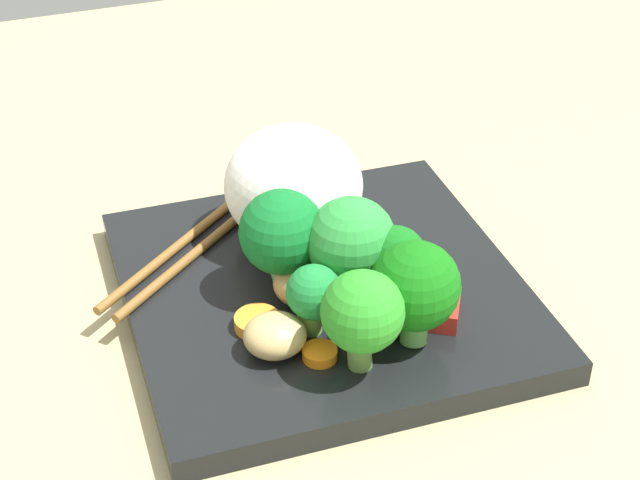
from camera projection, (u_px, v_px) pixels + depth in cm
name	position (u px, v px, depth cm)	size (l,w,h in cm)	color
ground_plane	(323.00, 315.00, 65.28)	(110.00, 110.00, 2.00)	tan
square_plate	(323.00, 292.00, 64.23)	(24.34, 24.34, 1.70)	black
rice_mound	(299.00, 185.00, 65.82)	(9.08, 8.83, 7.97)	white
broccoli_floret_0	(351.00, 242.00, 59.66)	(5.39, 5.39, 7.19)	#73BE52
broccoli_floret_1	(314.00, 295.00, 57.92)	(3.29, 3.29, 4.82)	#7FBE4C
broccoli_floret_2	(415.00, 287.00, 57.12)	(5.26, 5.26, 6.55)	#62AB4C
broccoli_floret_3	(362.00, 313.00, 54.66)	(4.65, 4.65, 6.57)	#64923F
broccoli_floret_4	(282.00, 233.00, 60.65)	(5.24, 5.24, 7.18)	#79B55A
broccoli_floret_5	(395.00, 259.00, 59.22)	(3.63, 3.63, 5.89)	#61973B
carrot_slice_0	(355.00, 331.00, 59.22)	(2.38, 2.38, 0.68)	orange
carrot_slice_1	(257.00, 322.00, 59.81)	(2.76, 2.76, 0.77)	orange
carrot_slice_2	(416.00, 289.00, 62.78)	(2.60, 2.60, 0.43)	orange
carrot_slice_3	(320.00, 354.00, 57.57)	(2.03, 2.03, 0.63)	orange
carrot_slice_4	(389.00, 276.00, 63.73)	(2.43, 2.43, 0.62)	orange
carrot_slice_5	(327.00, 284.00, 62.96)	(3.20, 3.20, 0.73)	orange
pepper_chunk_0	(433.00, 308.00, 60.50)	(3.09, 3.18, 1.28)	red
pepper_chunk_1	(322.00, 255.00, 64.41)	(2.03, 1.71, 2.00)	red
chicken_piece_0	(353.00, 263.00, 64.15)	(2.43, 2.19, 1.45)	tan
chicken_piece_1	(275.00, 336.00, 57.55)	(3.67, 3.45, 2.37)	tan
chicken_piece_2	(300.00, 288.00, 61.03)	(3.55, 2.52, 2.67)	tan
chopstick_pair	(215.00, 226.00, 68.39)	(15.67, 18.71, 0.63)	brown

